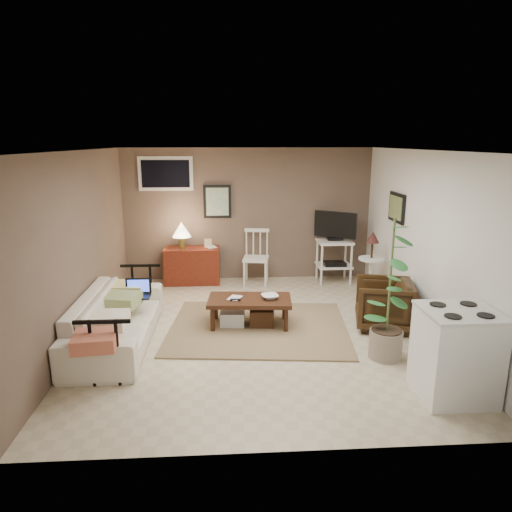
{
  "coord_description": "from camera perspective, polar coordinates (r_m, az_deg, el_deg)",
  "views": [
    {
      "loc": [
        -0.37,
        -5.76,
        2.52
      ],
      "look_at": [
        0.02,
        0.35,
        0.96
      ],
      "focal_mm": 32.0,
      "sensor_mm": 36.0,
      "label": 1
    }
  ],
  "objects": [
    {
      "name": "stove",
      "position": [
        5.04,
        23.7,
        -11.11
      ],
      "size": [
        0.71,
        0.66,
        0.93
      ],
      "color": "white",
      "rests_on": "floor"
    },
    {
      "name": "red_console",
      "position": [
        8.29,
        -8.09,
        -0.77
      ],
      "size": [
        0.98,
        0.44,
        1.13
      ],
      "color": "maroon",
      "rests_on": "floor"
    },
    {
      "name": "laptop",
      "position": [
        6.33,
        -14.55,
        -4.26
      ],
      "size": [
        0.34,
        0.25,
        0.23
      ],
      "color": "black",
      "rests_on": "sofa"
    },
    {
      "name": "spindle_chair",
      "position": [
        8.19,
        -0.01,
        -0.34
      ],
      "size": [
        0.5,
        0.5,
        0.98
      ],
      "color": "silver",
      "rests_on": "floor"
    },
    {
      "name": "tv_stand",
      "position": [
        8.33,
        9.79,
        1.32
      ],
      "size": [
        0.68,
        0.5,
        1.3
      ],
      "color": "silver",
      "rests_on": "floor"
    },
    {
      "name": "sofa_pillows",
      "position": [
        5.79,
        -17.24,
        -6.51
      ],
      "size": [
        0.42,
        2.1,
        0.15
      ],
      "primitive_type": null,
      "color": "#F2E5C8",
      "rests_on": "sofa"
    },
    {
      "name": "coffee_table",
      "position": [
        6.36,
        -0.88,
        -6.75
      ],
      "size": [
        1.18,
        0.67,
        0.43
      ],
      "color": "#3B1E10",
      "rests_on": "floor"
    },
    {
      "name": "book_console",
      "position": [
        8.17,
        -6.19,
        1.75
      ],
      "size": [
        0.16,
        0.08,
        0.22
      ],
      "primitive_type": "imported",
      "rotation": [
        0.0,
        0.0,
        0.37
      ],
      "color": "#3B1E10",
      "rests_on": "red_console"
    },
    {
      "name": "sofa",
      "position": [
        6.07,
        -17.11,
        -6.53
      ],
      "size": [
        0.65,
        2.21,
        0.86
      ],
      "primitive_type": "imported",
      "rotation": [
        0.0,
        0.0,
        1.57
      ],
      "color": "#EFE9CF",
      "rests_on": "floor"
    },
    {
      "name": "side_table",
      "position": [
        7.62,
        14.24,
        -0.1
      ],
      "size": [
        0.42,
        0.42,
        1.11
      ],
      "color": "silver",
      "rests_on": "floor"
    },
    {
      "name": "sofa_end_rails",
      "position": [
        6.06,
        -15.89,
        -7.08
      ],
      "size": [
        0.59,
        2.21,
        0.74
      ],
      "primitive_type": null,
      "color": "black",
      "rests_on": "floor"
    },
    {
      "name": "bowl",
      "position": [
        6.26,
        1.74,
        -4.34
      ],
      "size": [
        0.24,
        0.1,
        0.23
      ],
      "primitive_type": "imported",
      "rotation": [
        0.0,
        0.0,
        0.18
      ],
      "color": "#3B1E10",
      "rests_on": "coffee_table"
    },
    {
      "name": "potted_plant",
      "position": [
        5.46,
        16.41,
        -3.42
      ],
      "size": [
        0.43,
        0.43,
        1.72
      ],
      "color": "gray",
      "rests_on": "floor"
    },
    {
      "name": "rug",
      "position": [
        6.38,
        0.3,
        -8.91
      ],
      "size": [
        2.59,
        2.16,
        0.02
      ],
      "primitive_type": "cube",
      "rotation": [
        0.0,
        0.0,
        -0.1
      ],
      "color": "#937556",
      "rests_on": "floor"
    },
    {
      "name": "art_right",
      "position": [
        7.36,
        17.18,
        5.81
      ],
      "size": [
        0.03,
        0.6,
        0.45
      ],
      "primitive_type": "cube",
      "color": "black"
    },
    {
      "name": "art_back",
      "position": [
        8.31,
        -4.85,
        6.8
      ],
      "size": [
        0.5,
        0.03,
        0.6
      ],
      "primitive_type": "cube",
      "color": "black"
    },
    {
      "name": "floor",
      "position": [
        6.3,
        0.06,
        -9.33
      ],
      "size": [
        5.0,
        5.0,
        0.0
      ],
      "primitive_type": "plane",
      "color": "#C1B293",
      "rests_on": "ground"
    },
    {
      "name": "window",
      "position": [
        8.32,
        -11.23,
        10.06
      ],
      "size": [
        0.96,
        0.03,
        0.6
      ],
      "primitive_type": "cube",
      "color": "silver"
    },
    {
      "name": "armchair",
      "position": [
        6.53,
        15.65,
        -5.5
      ],
      "size": [
        0.83,
        0.87,
        0.74
      ],
      "primitive_type": "imported",
      "rotation": [
        0.0,
        0.0,
        -1.82
      ],
      "color": "#311E0D",
      "rests_on": "floor"
    },
    {
      "name": "book_table",
      "position": [
        6.29,
        -3.36,
        -4.33
      ],
      "size": [
        0.15,
        0.08,
        0.22
      ],
      "primitive_type": "imported",
      "rotation": [
        0.0,
        0.0,
        -0.41
      ],
      "color": "#3B1E10",
      "rests_on": "coffee_table"
    }
  ]
}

